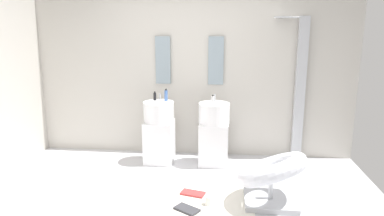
{
  "coord_description": "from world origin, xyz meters",
  "views": [
    {
      "loc": [
        0.58,
        -3.46,
        1.85
      ],
      "look_at": [
        0.15,
        0.55,
        0.95
      ],
      "focal_mm": 32.38,
      "sensor_mm": 36.0,
      "label": 1
    }
  ],
  "objects": [
    {
      "name": "pedestal_sink_right",
      "position": [
        0.39,
        1.19,
        0.45
      ],
      "size": [
        0.43,
        0.43,
        0.98
      ],
      "color": "white",
      "rests_on": "ground_plane"
    },
    {
      "name": "ground_plane",
      "position": [
        0.0,
        0.0,
        -0.02
      ],
      "size": [
        4.8,
        3.6,
        0.04
      ],
      "primitive_type": "cube",
      "color": "silver"
    },
    {
      "name": "soap_bottle_black",
      "position": [
        -0.46,
        1.3,
        0.94
      ],
      "size": [
        0.04,
        0.04,
        0.13
      ],
      "color": "black",
      "rests_on": "pedestal_sink_left"
    },
    {
      "name": "magazine_charcoal",
      "position": [
        0.17,
        -0.17,
        0.02
      ],
      "size": [
        0.3,
        0.26,
        0.02
      ],
      "primitive_type": "cube",
      "rotation": [
        0.0,
        0.0,
        -0.56
      ],
      "color": "#38383D",
      "rests_on": "area_rug"
    },
    {
      "name": "shower_column",
      "position": [
        1.57,
        1.53,
        1.08
      ],
      "size": [
        0.49,
        0.24,
        2.05
      ],
      "color": "#B7BABF",
      "rests_on": "ground_plane"
    },
    {
      "name": "area_rug",
      "position": [
        0.37,
        0.03,
        0.01
      ],
      "size": [
        1.01,
        0.9,
        0.01
      ],
      "primitive_type": "cube",
      "color": "white",
      "rests_on": "ground_plane"
    },
    {
      "name": "coffee_mug",
      "position": [
        0.4,
        -0.03,
        0.06
      ],
      "size": [
        0.09,
        0.09,
        0.1
      ],
      "primitive_type": "cylinder",
      "color": "white",
      "rests_on": "area_rug"
    },
    {
      "name": "lounge_chair",
      "position": [
        1.06,
        0.09,
        0.35
      ],
      "size": [
        1.08,
        1.08,
        0.65
      ],
      "color": "#B7BABF",
      "rests_on": "ground_plane"
    },
    {
      "name": "rear_partition",
      "position": [
        0.0,
        1.65,
        1.3
      ],
      "size": [
        4.8,
        0.1,
        2.6
      ],
      "primitive_type": "cube",
      "color": "beige",
      "rests_on": "ground_plane"
    },
    {
      "name": "vanity_mirror_right",
      "position": [
        0.39,
        1.58,
        1.43
      ],
      "size": [
        0.22,
        0.03,
        0.69
      ],
      "primitive_type": "cube",
      "color": "#8C9EA8"
    },
    {
      "name": "vanity_mirror_left",
      "position": [
        -0.39,
        1.58,
        1.43
      ],
      "size": [
        0.22,
        0.03,
        0.69
      ],
      "primitive_type": "cube",
      "color": "#8C9EA8"
    },
    {
      "name": "soap_bottle_blue",
      "position": [
        -0.3,
        1.27,
        0.96
      ],
      "size": [
        0.05,
        0.05,
        0.17
      ],
      "color": "#4C72B7",
      "rests_on": "pedestal_sink_left"
    },
    {
      "name": "pedestal_sink_left",
      "position": [
        -0.39,
        1.19,
        0.45
      ],
      "size": [
        0.43,
        0.43,
        0.98
      ],
      "color": "white",
      "rests_on": "ground_plane"
    },
    {
      "name": "magazine_red",
      "position": [
        0.2,
        0.2,
        0.02
      ],
      "size": [
        0.3,
        0.21,
        0.02
      ],
      "primitive_type": "cube",
      "rotation": [
        0.0,
        0.0,
        -0.26
      ],
      "color": "#B73838",
      "rests_on": "area_rug"
    },
    {
      "name": "soap_bottle_white",
      "position": [
        0.37,
        1.06,
        0.95
      ],
      "size": [
        0.04,
        0.04,
        0.14
      ],
      "color": "white",
      "rests_on": "pedestal_sink_right"
    }
  ]
}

